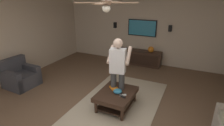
{
  "coord_description": "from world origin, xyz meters",
  "views": [
    {
      "loc": [
        -2.99,
        -1.7,
        2.55
      ],
      "look_at": [
        0.86,
        0.12,
        0.94
      ],
      "focal_mm": 29.12,
      "sensor_mm": 36.0,
      "label": 1
    }
  ],
  "objects_px": {
    "wall_speaker_left": "(170,28)",
    "vase_round": "(151,49)",
    "armchair": "(20,77)",
    "tv": "(142,28)",
    "coffee_table": "(116,96)",
    "remote_black": "(123,96)",
    "remote_white": "(123,95)",
    "media_console": "(139,57)",
    "book": "(114,88)",
    "person_standing": "(118,68)",
    "ceiling_fan": "(107,4)",
    "wall_speaker_right": "(115,25)",
    "bowl": "(118,91)"
  },
  "relations": [
    {
      "from": "armchair",
      "to": "wall_speaker_left",
      "type": "height_order",
      "value": "wall_speaker_left"
    },
    {
      "from": "coffee_table",
      "to": "wall_speaker_left",
      "type": "bearing_deg",
      "value": -10.78
    },
    {
      "from": "wall_speaker_right",
      "to": "coffee_table",
      "type": "bearing_deg",
      "value": -155.03
    },
    {
      "from": "wall_speaker_left",
      "to": "remote_black",
      "type": "bearing_deg",
      "value": 173.15
    },
    {
      "from": "remote_white",
      "to": "vase_round",
      "type": "relative_size",
      "value": 0.68
    },
    {
      "from": "coffee_table",
      "to": "wall_speaker_left",
      "type": "height_order",
      "value": "wall_speaker_left"
    },
    {
      "from": "armchair",
      "to": "wall_speaker_right",
      "type": "bearing_deg",
      "value": 69.43
    },
    {
      "from": "armchair",
      "to": "coffee_table",
      "type": "xyz_separation_m",
      "value": [
        0.2,
        -3.0,
        0.02
      ]
    },
    {
      "from": "armchair",
      "to": "remote_black",
      "type": "height_order",
      "value": "armchair"
    },
    {
      "from": "person_standing",
      "to": "vase_round",
      "type": "relative_size",
      "value": 7.45
    },
    {
      "from": "remote_white",
      "to": "armchair",
      "type": "bearing_deg",
      "value": -36.46
    },
    {
      "from": "ceiling_fan",
      "to": "remote_white",
      "type": "bearing_deg",
      "value": -64.48
    },
    {
      "from": "tv",
      "to": "wall_speaker_left",
      "type": "height_order",
      "value": "tv"
    },
    {
      "from": "armchair",
      "to": "remote_white",
      "type": "bearing_deg",
      "value": 4.91
    },
    {
      "from": "vase_round",
      "to": "remote_black",
      "type": "bearing_deg",
      "value": -177.24
    },
    {
      "from": "tv",
      "to": "ceiling_fan",
      "type": "bearing_deg",
      "value": 4.55
    },
    {
      "from": "coffee_table",
      "to": "remote_white",
      "type": "height_order",
      "value": "remote_white"
    },
    {
      "from": "coffee_table",
      "to": "ceiling_fan",
      "type": "relative_size",
      "value": 0.83
    },
    {
      "from": "tv",
      "to": "bowl",
      "type": "xyz_separation_m",
      "value": [
        -3.26,
        -0.44,
        -0.92
      ]
    },
    {
      "from": "armchair",
      "to": "book",
      "type": "distance_m",
      "value": 2.9
    },
    {
      "from": "wall_speaker_left",
      "to": "vase_round",
      "type": "bearing_deg",
      "value": 117.44
    },
    {
      "from": "tv",
      "to": "remote_black",
      "type": "xyz_separation_m",
      "value": [
        -3.37,
        -0.61,
        -0.96
      ]
    },
    {
      "from": "remote_white",
      "to": "wall_speaker_left",
      "type": "height_order",
      "value": "wall_speaker_left"
    },
    {
      "from": "bowl",
      "to": "wall_speaker_right",
      "type": "relative_size",
      "value": 0.94
    },
    {
      "from": "book",
      "to": "wall_speaker_left",
      "type": "height_order",
      "value": "wall_speaker_left"
    },
    {
      "from": "remote_black",
      "to": "wall_speaker_left",
      "type": "xyz_separation_m",
      "value": [
        3.38,
        -0.41,
        1.01
      ]
    },
    {
      "from": "vase_round",
      "to": "person_standing",
      "type": "bearing_deg",
      "value": 177.43
    },
    {
      "from": "coffee_table",
      "to": "remote_black",
      "type": "distance_m",
      "value": 0.28
    },
    {
      "from": "bowl",
      "to": "wall_speaker_right",
      "type": "xyz_separation_m",
      "value": [
        3.27,
        1.56,
        0.95
      ]
    },
    {
      "from": "bowl",
      "to": "vase_round",
      "type": "relative_size",
      "value": 0.94
    },
    {
      "from": "person_standing",
      "to": "wall_speaker_right",
      "type": "height_order",
      "value": "person_standing"
    },
    {
      "from": "tv",
      "to": "bowl",
      "type": "relative_size",
      "value": 5.27
    },
    {
      "from": "coffee_table",
      "to": "person_standing",
      "type": "bearing_deg",
      "value": 15.92
    },
    {
      "from": "remote_black",
      "to": "ceiling_fan",
      "type": "bearing_deg",
      "value": -143.45
    },
    {
      "from": "armchair",
      "to": "ceiling_fan",
      "type": "distance_m",
      "value": 3.56
    },
    {
      "from": "media_console",
      "to": "person_standing",
      "type": "relative_size",
      "value": 1.04
    },
    {
      "from": "coffee_table",
      "to": "media_console",
      "type": "relative_size",
      "value": 0.59
    },
    {
      "from": "remote_white",
      "to": "wall_speaker_right",
      "type": "distance_m",
      "value": 3.87
    },
    {
      "from": "remote_black",
      "to": "wall_speaker_right",
      "type": "bearing_deg",
      "value": 137.33
    },
    {
      "from": "media_console",
      "to": "ceiling_fan",
      "type": "bearing_deg",
      "value": 4.89
    },
    {
      "from": "person_standing",
      "to": "ceiling_fan",
      "type": "height_order",
      "value": "ceiling_fan"
    },
    {
      "from": "armchair",
      "to": "vase_round",
      "type": "bearing_deg",
      "value": 48.63
    },
    {
      "from": "remote_black",
      "to": "wall_speaker_right",
      "type": "relative_size",
      "value": 0.68
    },
    {
      "from": "vase_round",
      "to": "ceiling_fan",
      "type": "bearing_deg",
      "value": 176.72
    },
    {
      "from": "armchair",
      "to": "remote_white",
      "type": "distance_m",
      "value": 3.2
    },
    {
      "from": "tv",
      "to": "vase_round",
      "type": "height_order",
      "value": "tv"
    },
    {
      "from": "armchair",
      "to": "remote_white",
      "type": "height_order",
      "value": "armchair"
    },
    {
      "from": "media_console",
      "to": "remote_black",
      "type": "height_order",
      "value": "media_console"
    },
    {
      "from": "remote_white",
      "to": "remote_black",
      "type": "distance_m",
      "value": 0.06
    },
    {
      "from": "armchair",
      "to": "tv",
      "type": "height_order",
      "value": "tv"
    }
  ]
}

